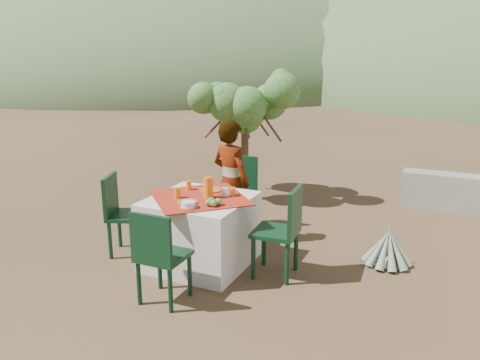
# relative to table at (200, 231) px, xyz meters

# --- Properties ---
(ground) EXTENTS (160.00, 160.00, 0.00)m
(ground) POSITION_rel_table_xyz_m (-0.54, -0.28, -0.38)
(ground) COLOR #382419
(ground) RESTS_ON ground
(table) EXTENTS (1.30, 1.30, 0.76)m
(table) POSITION_rel_table_xyz_m (0.00, 0.00, 0.00)
(table) COLOR beige
(table) RESTS_ON ground
(chair_far) EXTENTS (0.46, 0.46, 0.96)m
(chair_far) POSITION_rel_table_xyz_m (-0.09, 1.15, 0.15)
(chair_far) COLOR black
(chair_far) RESTS_ON ground
(chair_near) EXTENTS (0.42, 0.42, 0.90)m
(chair_near) POSITION_rel_table_xyz_m (0.09, -0.92, 0.12)
(chair_near) COLOR black
(chair_near) RESTS_ON ground
(chair_left) EXTENTS (0.55, 0.55, 0.92)m
(chair_left) POSITION_rel_table_xyz_m (-0.95, -0.13, 0.13)
(chair_left) COLOR black
(chair_left) RESTS_ON ground
(chair_right) EXTENTS (0.47, 0.47, 0.95)m
(chair_right) POSITION_rel_table_xyz_m (0.92, 0.08, 0.15)
(chair_right) COLOR black
(chair_right) RESTS_ON ground
(person) EXTENTS (0.63, 0.52, 1.50)m
(person) POSITION_rel_table_xyz_m (0.02, 0.73, 0.37)
(person) COLOR #8C6651
(person) RESTS_ON ground
(shrub_tree) EXTENTS (1.50, 1.47, 1.76)m
(shrub_tree) POSITION_rel_table_xyz_m (-0.48, 2.43, 1.01)
(shrub_tree) COLOR #4C3426
(shrub_tree) RESTS_ON ground
(agave) EXTENTS (0.53, 0.52, 0.56)m
(agave) POSITION_rel_table_xyz_m (1.87, 0.81, -0.19)
(agave) COLOR gray
(agave) RESTS_ON ground
(hill_near_left) EXTENTS (40.00, 40.00, 16.00)m
(hill_near_left) POSITION_rel_table_xyz_m (-18.54, 29.72, -0.38)
(hill_near_left) COLOR #3D542F
(hill_near_left) RESTS_ON ground
(hill_far_center) EXTENTS (60.00, 60.00, 24.00)m
(hill_far_center) POSITION_rel_table_xyz_m (-4.54, 51.72, -0.38)
(hill_far_center) COLOR slate
(hill_far_center) RESTS_ON ground
(plate_far) EXTENTS (0.25, 0.25, 0.01)m
(plate_far) POSITION_rel_table_xyz_m (-0.01, 0.27, 0.39)
(plate_far) COLOR brown
(plate_far) RESTS_ON table
(plate_near) EXTENTS (0.22, 0.22, 0.01)m
(plate_near) POSITION_rel_table_xyz_m (-0.01, -0.23, 0.39)
(plate_near) COLOR brown
(plate_near) RESTS_ON table
(glass_far) EXTENTS (0.06, 0.06, 0.10)m
(glass_far) POSITION_rel_table_xyz_m (-0.25, 0.19, 0.43)
(glass_far) COLOR orange
(glass_far) RESTS_ON table
(glass_near) EXTENTS (0.07, 0.07, 0.11)m
(glass_near) POSITION_rel_table_xyz_m (-0.20, -0.13, 0.44)
(glass_near) COLOR orange
(glass_near) RESTS_ON table
(juice_pitcher) EXTENTS (0.10, 0.10, 0.22)m
(juice_pitcher) POSITION_rel_table_xyz_m (0.10, 0.01, 0.49)
(juice_pitcher) COLOR orange
(juice_pitcher) RESTS_ON table
(bowl_plate) EXTENTS (0.19, 0.19, 0.01)m
(bowl_plate) POSITION_rel_table_xyz_m (0.08, -0.37, 0.39)
(bowl_plate) COLOR brown
(bowl_plate) RESTS_ON table
(white_bowl) EXTENTS (0.14, 0.14, 0.05)m
(white_bowl) POSITION_rel_table_xyz_m (0.08, -0.37, 0.42)
(white_bowl) COLOR silver
(white_bowl) RESTS_ON bowl_plate
(jar_left) EXTENTS (0.05, 0.05, 0.08)m
(jar_left) POSITION_rel_table_xyz_m (0.31, 0.17, 0.42)
(jar_left) COLOR #D95F26
(jar_left) RESTS_ON table
(jar_right) EXTENTS (0.05, 0.05, 0.08)m
(jar_right) POSITION_rel_table_xyz_m (0.29, 0.22, 0.42)
(jar_right) COLOR #D95F26
(jar_right) RESTS_ON table
(napkin_holder) EXTENTS (0.08, 0.06, 0.10)m
(napkin_holder) POSITION_rel_table_xyz_m (0.24, 0.12, 0.43)
(napkin_holder) COLOR silver
(napkin_holder) RESTS_ON table
(fruit_cluster) EXTENTS (0.15, 0.14, 0.07)m
(fruit_cluster) POSITION_rel_table_xyz_m (0.27, -0.21, 0.42)
(fruit_cluster) COLOR #53812F
(fruit_cluster) RESTS_ON table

